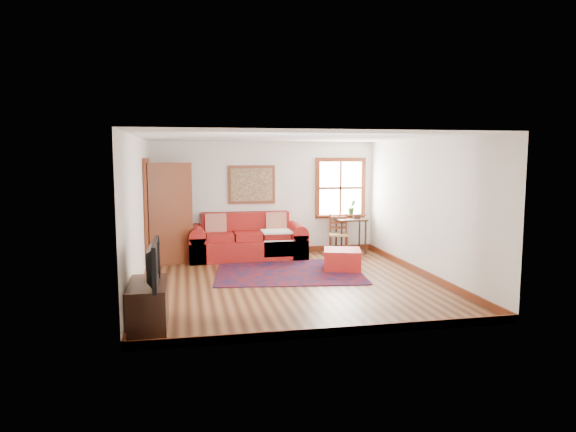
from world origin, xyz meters
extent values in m
plane|color=#3F2010|center=(0.00, 0.00, 0.00)|extent=(5.50, 5.50, 0.00)
cube|color=silver|center=(0.00, 2.75, 1.25)|extent=(5.00, 0.04, 2.50)
cube|color=silver|center=(0.00, -2.75, 1.25)|extent=(5.00, 0.04, 2.50)
cube|color=silver|center=(-2.50, 0.00, 1.25)|extent=(0.04, 5.50, 2.50)
cube|color=silver|center=(2.50, 0.00, 1.25)|extent=(0.04, 5.50, 2.50)
cube|color=white|center=(0.00, 0.00, 2.50)|extent=(5.00, 5.50, 0.04)
cube|color=maroon|center=(0.00, 2.73, 0.06)|extent=(5.00, 0.03, 0.12)
cube|color=maroon|center=(-2.48, 0.00, 0.06)|extent=(0.03, 5.50, 0.12)
cube|color=maroon|center=(2.48, 0.00, 0.06)|extent=(0.03, 5.50, 0.12)
cube|color=white|center=(1.75, 2.73, 1.45)|extent=(1.00, 0.02, 1.20)
cube|color=maroon|center=(1.75, 2.72, 2.09)|extent=(1.18, 0.06, 0.09)
cube|color=maroon|center=(1.75, 2.72, 0.80)|extent=(1.18, 0.06, 0.09)
cube|color=maroon|center=(1.21, 2.72, 1.45)|extent=(0.09, 0.06, 1.20)
cube|color=maroon|center=(2.29, 2.72, 1.45)|extent=(0.09, 0.06, 1.20)
cube|color=maroon|center=(1.75, 2.72, 1.45)|extent=(1.00, 0.04, 0.05)
cube|color=maroon|center=(1.75, 2.65, 0.83)|extent=(1.15, 0.20, 0.04)
imported|color=#265A1F|center=(2.00, 2.63, 1.01)|extent=(0.18, 0.15, 0.33)
cube|color=black|center=(-2.49, 1.60, 1.02)|extent=(0.02, 0.90, 2.05)
cube|color=maroon|center=(-2.46, 1.11, 1.02)|extent=(0.06, 0.09, 2.05)
cube|color=maroon|center=(-2.46, 2.10, 1.02)|extent=(0.06, 0.09, 2.05)
cube|color=maroon|center=(-2.46, 1.60, 2.09)|extent=(0.06, 1.08, 0.09)
cube|color=maroon|center=(-2.04, 1.90, 1.02)|extent=(0.86, 0.35, 2.05)
cube|color=silver|center=(-2.04, 1.90, 1.13)|extent=(0.56, 0.22, 1.33)
cube|color=maroon|center=(-0.30, 2.73, 1.55)|extent=(1.05, 0.04, 0.85)
cube|color=tan|center=(-0.30, 2.69, 1.55)|extent=(0.92, 0.03, 0.72)
cube|color=#540C0E|center=(0.14, 0.75, 0.01)|extent=(2.95, 2.49, 0.02)
cube|color=maroon|center=(-0.46, 2.21, 0.21)|extent=(2.46, 1.02, 0.43)
cube|color=maroon|center=(-0.46, 2.58, 0.70)|extent=(1.91, 0.28, 0.54)
cube|color=maroon|center=(-1.52, 2.21, 0.27)|extent=(0.34, 1.02, 0.54)
cube|color=maroon|center=(0.60, 2.21, 0.27)|extent=(0.34, 1.02, 0.54)
cube|color=gold|center=(-1.12, 2.40, 0.73)|extent=(0.45, 0.22, 0.47)
cube|color=gold|center=(0.19, 2.40, 0.73)|extent=(0.45, 0.22, 0.47)
cube|color=silver|center=(0.13, 2.02, 0.59)|extent=(0.62, 0.56, 0.04)
cube|color=maroon|center=(1.19, 0.77, 0.20)|extent=(0.86, 0.86, 0.40)
cube|color=black|center=(1.89, 2.36, 0.76)|extent=(0.65, 0.49, 0.04)
cylinder|color=black|center=(1.61, 2.15, 0.37)|extent=(0.04, 0.04, 0.74)
cylinder|color=black|center=(2.17, 2.15, 0.37)|extent=(0.04, 0.04, 0.74)
cylinder|color=black|center=(1.61, 2.56, 0.37)|extent=(0.04, 0.04, 0.74)
cylinder|color=black|center=(2.17, 2.56, 0.37)|extent=(0.04, 0.04, 0.74)
cube|color=tan|center=(1.57, 2.25, 0.45)|extent=(0.50, 0.48, 0.04)
cylinder|color=maroon|center=(1.36, 2.12, 0.21)|extent=(0.04, 0.04, 0.43)
cylinder|color=maroon|center=(1.71, 2.04, 0.21)|extent=(0.04, 0.04, 0.43)
cylinder|color=maroon|center=(1.44, 2.46, 0.45)|extent=(0.04, 0.04, 0.90)
cylinder|color=maroon|center=(1.79, 2.38, 0.45)|extent=(0.04, 0.04, 0.90)
cube|color=maroon|center=(1.61, 2.42, 0.70)|extent=(0.36, 0.11, 0.27)
cube|color=black|center=(-2.25, -1.93, 0.29)|extent=(0.47, 1.06, 0.58)
imported|color=black|center=(-2.23, -2.07, 0.86)|extent=(0.13, 0.98, 0.56)
cylinder|color=silver|center=(-2.20, -1.58, 0.67)|extent=(0.12, 0.12, 0.18)
cylinder|color=#FFA53F|center=(-2.20, -1.58, 0.64)|extent=(0.07, 0.07, 0.12)
camera|label=1|loc=(-1.76, -8.54, 2.20)|focal=32.00mm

